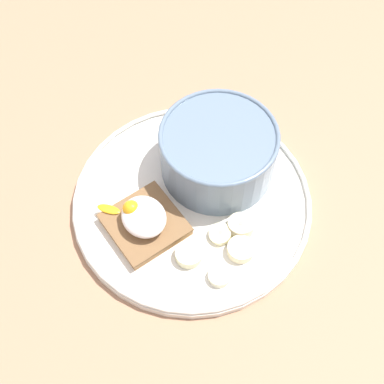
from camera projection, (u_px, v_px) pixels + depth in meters
ground_plane at (192, 208)px, 69.80cm from camera, size 120.00×120.00×2.00cm
plate at (192, 201)px, 68.27cm from camera, size 30.48×30.48×1.60cm
oatmeal_bowl at (218, 152)px, 67.65cm from camera, size 14.97×14.97×7.26cm
toast_slice at (143, 222)px, 65.62cm from camera, size 8.86×8.86×1.36cm
poached_egg at (140, 214)px, 64.01cm from camera, size 7.97×6.82×3.04cm
banana_slice_front at (219, 235)px, 64.88cm from camera, size 2.93×3.04×1.42cm
banana_slice_left at (189, 255)px, 63.44cm from camera, size 3.76×3.79×1.33cm
banana_slice_back at (241, 249)px, 63.76cm from camera, size 4.67×4.67×1.37cm
banana_slice_right at (219, 276)px, 62.18cm from camera, size 3.78×3.78×1.01cm
banana_slice_inner at (241, 226)px, 65.29cm from camera, size 4.74×4.71×1.78cm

